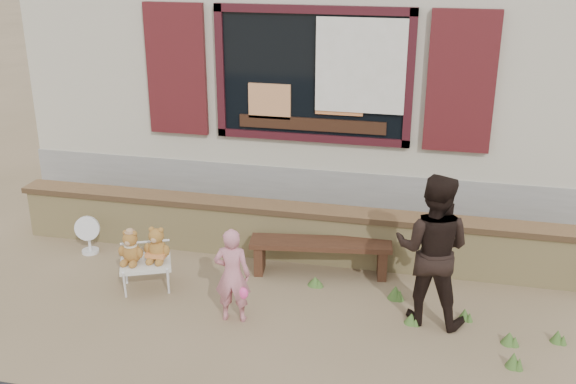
% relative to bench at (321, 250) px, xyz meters
% --- Properties ---
extents(ground, '(80.00, 80.00, 0.00)m').
position_rel_bench_xyz_m(ground, '(-0.37, -0.64, -0.30)').
color(ground, brown).
rests_on(ground, ground).
extents(shopfront, '(8.04, 5.13, 4.00)m').
position_rel_bench_xyz_m(shopfront, '(-0.37, 3.84, 1.70)').
color(shopfront, '#B0A78E').
rests_on(shopfront, ground).
extents(brick_wall, '(7.10, 0.36, 0.67)m').
position_rel_bench_xyz_m(brick_wall, '(-0.37, 0.36, 0.04)').
color(brick_wall, tan).
rests_on(brick_wall, ground).
extents(bench, '(1.65, 0.57, 0.41)m').
position_rel_bench_xyz_m(bench, '(0.00, 0.00, 0.00)').
color(bench, '#361F13').
rests_on(bench, ground).
extents(folding_chair, '(0.69, 0.66, 0.33)m').
position_rel_bench_xyz_m(folding_chair, '(-1.81, -0.78, 0.00)').
color(folding_chair, beige).
rests_on(folding_chair, ground).
extents(teddy_bear_left, '(0.36, 0.34, 0.39)m').
position_rel_bench_xyz_m(teddy_bear_left, '(-1.94, -0.83, 0.23)').
color(teddy_bear_left, brown).
rests_on(teddy_bear_left, folding_chair).
extents(teddy_bear_right, '(0.37, 0.35, 0.41)m').
position_rel_bench_xyz_m(teddy_bear_right, '(-1.68, -0.72, 0.24)').
color(teddy_bear_right, brown).
rests_on(teddy_bear_right, folding_chair).
extents(child, '(0.39, 0.28, 1.01)m').
position_rel_bench_xyz_m(child, '(-0.68, -1.18, 0.20)').
color(child, '#D37E8B').
rests_on(child, ground).
extents(adult, '(0.85, 0.71, 1.57)m').
position_rel_bench_xyz_m(adult, '(1.25, -0.73, 0.48)').
color(adult, black).
rests_on(adult, ground).
extents(fan_left, '(0.32, 0.21, 0.49)m').
position_rel_bench_xyz_m(fan_left, '(-2.88, -0.10, -0.05)').
color(fan_left, silver).
rests_on(fan_left, ground).
extents(grass_tufts, '(2.65, 1.26, 0.16)m').
position_rel_bench_xyz_m(grass_tufts, '(1.38, -0.75, -0.24)').
color(grass_tufts, '#416428').
rests_on(grass_tufts, ground).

